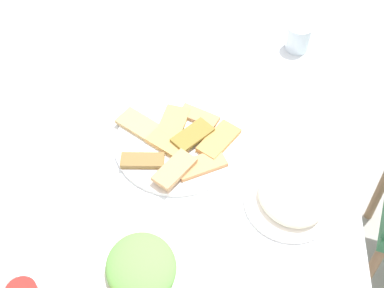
{
  "coord_description": "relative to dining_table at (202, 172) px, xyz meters",
  "views": [
    {
      "loc": [
        0.91,
        0.03,
        1.92
      ],
      "look_at": [
        -0.01,
        -0.03,
        0.76
      ],
      "focal_mm": 52.16,
      "sensor_mm": 36.0,
      "label": 1
    }
  ],
  "objects": [
    {
      "name": "pide_platter",
      "position": [
        -0.03,
        -0.07,
        0.09
      ],
      "size": [
        0.34,
        0.35,
        0.04
      ],
      "color": "white",
      "rests_on": "dining_table"
    },
    {
      "name": "drinking_glass",
      "position": [
        -0.45,
        0.28,
        0.12
      ],
      "size": [
        0.07,
        0.07,
        0.09
      ],
      "primitive_type": "cylinder",
      "color": "silver",
      "rests_on": "dining_table"
    },
    {
      "name": "salad_plate_greens",
      "position": [
        0.35,
        -0.12,
        0.1
      ],
      "size": [
        0.24,
        0.24,
        0.06
      ],
      "color": "white",
      "rests_on": "dining_table"
    },
    {
      "name": "ground_plane",
      "position": [
        0.0,
        0.0,
        -0.65
      ],
      "size": [
        6.0,
        6.0,
        0.0
      ],
      "primitive_type": "plane",
      "color": "#A7A49C"
    },
    {
      "name": "salad_plate_rice",
      "position": [
        0.14,
        0.23,
        0.1
      ],
      "size": [
        0.23,
        0.23,
        0.06
      ],
      "color": "white",
      "rests_on": "dining_table"
    },
    {
      "name": "dining_table",
      "position": [
        0.0,
        0.0,
        0.0
      ],
      "size": [
        1.19,
        0.81,
        0.73
      ],
      "color": "white",
      "rests_on": "ground_plane"
    }
  ]
}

